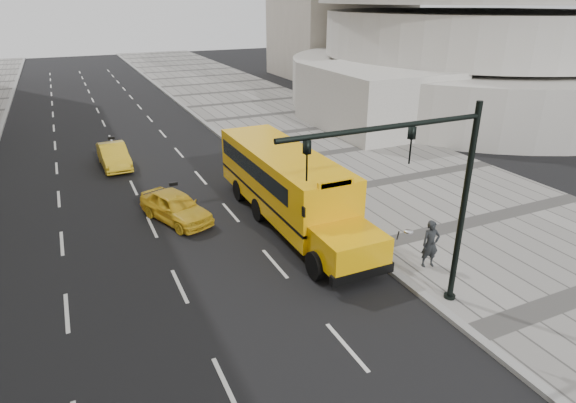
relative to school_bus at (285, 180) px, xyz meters
name	(u,v)px	position (x,y,z in m)	size (l,w,h in m)	color
ground	(175,223)	(-4.50, 1.59, -1.76)	(140.00, 140.00, 0.00)	black
sidewalk_museum	(402,180)	(7.50, 1.59, -1.69)	(12.00, 140.00, 0.15)	gray
curb_museum	(300,198)	(1.50, 1.59, -1.69)	(0.30, 140.00, 0.15)	gray
school_bus	(285,180)	(0.00, 0.00, 0.00)	(2.96, 11.56, 3.19)	#FEB408
taxi_near	(176,207)	(-4.39, 1.77, -1.10)	(1.56, 3.89, 1.32)	yellow
taxi_far	(114,156)	(-5.94, 10.39, -1.10)	(1.40, 4.03, 1.33)	yellow
pedestrian	(430,244)	(2.79, -6.07, -0.74)	(0.63, 0.42, 1.74)	black
traffic_signal	(428,189)	(0.69, -7.92, 2.33)	(6.18, 0.36, 6.40)	black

